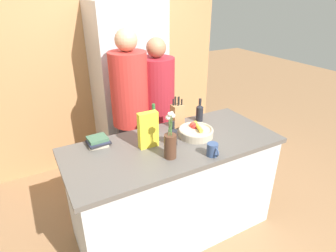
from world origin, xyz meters
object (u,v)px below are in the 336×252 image
Objects in this scene: refrigerator at (129,90)px; bottle_wine at (154,121)px; coffee_mug at (213,150)px; person_at_sink at (130,110)px; book_stack at (98,141)px; cereal_box at (148,130)px; bottle_oil at (173,135)px; knife_block at (177,115)px; bottle_vinegar at (200,112)px; fruit_bowl at (196,131)px; flower_vase at (170,144)px; person_in_blue at (157,109)px.

refrigerator reaches higher than bottle_wine.
coffee_mug is 1.03m from person_at_sink.
cereal_box is at bearing -30.97° from book_stack.
knife_block is at bearing 53.13° from bottle_oil.
fruit_bowl is at bearing -130.08° from bottle_vinegar.
flower_vase is 0.21× the size of person_at_sink.
cereal_box is at bearing 161.29° from bottle_oil.
flower_vase is 1.45× the size of bottle_wine.
knife_block is 0.77× the size of flower_vase.
cereal_box is at bearing -87.01° from person_at_sink.
bottle_wine is 0.16× the size of person_in_blue.
refrigerator is 1.01m from bottle_wine.
flower_vase is at bearing -79.72° from person_at_sink.
person_in_blue reaches higher than bottle_oil.
flower_vase is at bearing -126.16° from knife_block.
knife_block is 0.76m from book_stack.
coffee_mug is 0.65m from bottle_vinegar.
knife_block is at bearing 0.17° from book_stack.
flower_vase is 2.03× the size of book_stack.
knife_block reaches higher than book_stack.
cereal_box is 1.44× the size of bottle_oil.
bottle_wine reaches higher than bottle_vinegar.
coffee_mug is (-0.03, -0.58, -0.06)m from knife_block.
refrigerator reaches higher than book_stack.
knife_block is at bearing 28.40° from cereal_box.
refrigerator is 10.61× the size of book_stack.
cereal_box is 0.64m from person_at_sink.
refrigerator reaches higher than cereal_box.
person_in_blue reaches higher than bottle_vinegar.
person_at_sink reaches higher than book_stack.
person_in_blue is at bearing 30.16° from book_stack.
flower_vase is at bearing -151.40° from fruit_bowl.
knife_block is 0.59m from coffee_mug.
person_in_blue is at bearing 59.75° from bottle_wine.
person_in_blue is (0.32, 0.03, -0.06)m from person_at_sink.
knife_block is 0.25m from bottle_vinegar.
cereal_box reaches higher than knife_block.
refrigerator is 1.60m from coffee_mug.
bottle_vinegar is (0.46, 0.29, 0.01)m from bottle_oil.
refrigerator is 1.06m from bottle_vinegar.
bottle_oil is at bearing -99.47° from person_in_blue.
bottle_oil is (0.55, -0.28, 0.04)m from book_stack.
refrigerator is at bearing 94.27° from knife_block.
bottle_vinegar is 0.13× the size of person_at_sink.
book_stack is at bearing 153.00° from bottle_oil.
coffee_mug is at bearing -92.88° from knife_block.
person_at_sink reaches higher than bottle_vinegar.
cereal_box reaches higher than coffee_mug.
person_at_sink is (-0.27, 0.99, 0.02)m from coffee_mug.
book_stack is at bearing 163.15° from fruit_bowl.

